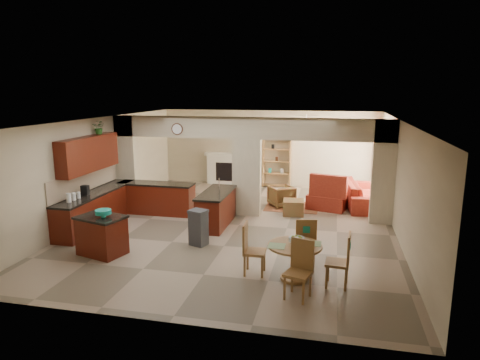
% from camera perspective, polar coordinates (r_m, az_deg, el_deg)
% --- Properties ---
extents(floor, '(10.00, 10.00, 0.00)m').
position_cam_1_polar(floor, '(11.50, -0.12, -6.02)').
color(floor, gray).
rests_on(floor, ground).
extents(ceiling, '(10.00, 10.00, 0.00)m').
position_cam_1_polar(ceiling, '(10.96, -0.12, 8.03)').
color(ceiling, white).
rests_on(ceiling, wall_back).
extents(wall_back, '(8.00, 0.00, 8.00)m').
position_cam_1_polar(wall_back, '(16.00, 3.80, 4.23)').
color(wall_back, '#C4B38F').
rests_on(wall_back, floor).
extents(wall_front, '(8.00, 0.00, 8.00)m').
position_cam_1_polar(wall_front, '(6.52, -9.83, -7.54)').
color(wall_front, '#C4B38F').
rests_on(wall_front, floor).
extents(wall_left, '(0.00, 10.00, 10.00)m').
position_cam_1_polar(wall_left, '(12.62, -18.14, 1.55)').
color(wall_left, '#C4B38F').
rests_on(wall_left, floor).
extents(wall_right, '(0.00, 10.00, 10.00)m').
position_cam_1_polar(wall_right, '(11.01, 20.65, -0.09)').
color(wall_right, '#C4B38F').
rests_on(wall_right, floor).
extents(partition_left_pier, '(0.60, 0.25, 2.80)m').
position_cam_1_polar(partition_left_pier, '(13.34, -14.87, 2.29)').
color(partition_left_pier, '#C4B38F').
rests_on(partition_left_pier, floor).
extents(partition_center_pier, '(0.80, 0.25, 2.20)m').
position_cam_1_polar(partition_center_pier, '(12.17, 0.91, 0.34)').
color(partition_center_pier, '#C4B38F').
rests_on(partition_center_pier, floor).
extents(partition_right_pier, '(0.60, 0.25, 2.80)m').
position_cam_1_polar(partition_right_pier, '(11.94, 18.58, 0.96)').
color(partition_right_pier, '#C4B38F').
rests_on(partition_right_pier, floor).
extents(partition_header, '(8.00, 0.25, 0.60)m').
position_cam_1_polar(partition_header, '(11.96, 0.93, 6.92)').
color(partition_header, '#C4B38F').
rests_on(partition_header, partition_center_pier).
extents(kitchen_counter, '(2.52, 3.29, 1.48)m').
position_cam_1_polar(kitchen_counter, '(12.25, -15.45, -3.07)').
color(kitchen_counter, '#3F1507').
rests_on(kitchen_counter, floor).
extents(upper_cabinets, '(0.35, 2.40, 0.90)m').
position_cam_1_polar(upper_cabinets, '(11.78, -19.51, 3.31)').
color(upper_cabinets, '#3F1507').
rests_on(upper_cabinets, wall_left).
extents(peninsula, '(0.70, 1.85, 0.91)m').
position_cam_1_polar(peninsula, '(11.41, -3.19, -3.80)').
color(peninsula, '#3F1507').
rests_on(peninsula, floor).
extents(wall_clock, '(0.34, 0.03, 0.34)m').
position_cam_1_polar(wall_clock, '(12.38, -8.38, 6.74)').
color(wall_clock, '#4D2A19').
rests_on(wall_clock, partition_header).
extents(rug, '(1.60, 1.30, 0.01)m').
position_cam_1_polar(rug, '(13.31, 6.92, -3.57)').
color(rug, '#955136').
rests_on(rug, floor).
extents(fireplace, '(1.60, 0.35, 1.20)m').
position_cam_1_polar(fireplace, '(16.28, -1.91, 1.59)').
color(fireplace, silver).
rests_on(fireplace, floor).
extents(shelving_unit, '(1.00, 0.32, 1.80)m').
position_cam_1_polar(shelving_unit, '(15.85, 4.92, 2.31)').
color(shelving_unit, brown).
rests_on(shelving_unit, floor).
extents(window_a, '(0.02, 0.90, 1.90)m').
position_cam_1_polar(window_a, '(13.28, 19.12, 1.11)').
color(window_a, white).
rests_on(window_a, wall_right).
extents(window_b, '(0.02, 0.90, 1.90)m').
position_cam_1_polar(window_b, '(14.95, 18.41, 2.31)').
color(window_b, white).
rests_on(window_b, wall_right).
extents(glazed_door, '(0.02, 0.70, 2.10)m').
position_cam_1_polar(glazed_door, '(14.14, 18.70, 1.15)').
color(glazed_door, white).
rests_on(glazed_door, wall_right).
extents(drape_a_left, '(0.10, 0.28, 2.30)m').
position_cam_1_polar(drape_a_left, '(12.69, 19.24, 0.61)').
color(drape_a_left, '#46241C').
rests_on(drape_a_left, wall_right).
extents(drape_a_right, '(0.10, 0.28, 2.30)m').
position_cam_1_polar(drape_a_right, '(13.86, 18.69, 1.57)').
color(drape_a_right, '#46241C').
rests_on(drape_a_right, wall_right).
extents(drape_b_left, '(0.10, 0.28, 2.30)m').
position_cam_1_polar(drape_b_left, '(14.35, 18.48, 1.92)').
color(drape_b_left, '#46241C').
rests_on(drape_b_left, wall_right).
extents(drape_b_right, '(0.10, 0.28, 2.30)m').
position_cam_1_polar(drape_b_right, '(15.53, 18.05, 2.68)').
color(drape_b_right, '#46241C').
rests_on(drape_b_right, wall_right).
extents(ceiling_fan, '(1.00, 1.00, 0.10)m').
position_cam_1_polar(ceiling_fan, '(13.74, 8.83, 7.70)').
color(ceiling_fan, white).
rests_on(ceiling_fan, ceiling).
extents(kitchen_island, '(1.16, 0.96, 0.86)m').
position_cam_1_polar(kitchen_island, '(9.90, -17.95, -7.00)').
color(kitchen_island, '#3F1507').
rests_on(kitchen_island, floor).
extents(teal_bowl, '(0.34, 0.34, 0.16)m').
position_cam_1_polar(teal_bowl, '(9.67, -17.76, -4.27)').
color(teal_bowl, '#159381').
rests_on(teal_bowl, kitchen_island).
extents(trash_can, '(0.45, 0.41, 0.78)m').
position_cam_1_polar(trash_can, '(10.02, -5.56, -6.50)').
color(trash_can, '#2F3032').
rests_on(trash_can, floor).
extents(dining_table, '(1.03, 1.03, 0.70)m').
position_cam_1_polar(dining_table, '(8.27, 7.29, -10.02)').
color(dining_table, brown).
rests_on(dining_table, floor).
extents(fruit_bowl, '(0.30, 0.30, 0.16)m').
position_cam_1_polar(fruit_bowl, '(8.18, 7.55, -7.98)').
color(fruit_bowl, '#80A824').
rests_on(fruit_bowl, dining_table).
extents(sofa, '(2.66, 1.30, 0.75)m').
position_cam_1_polar(sofa, '(13.85, 15.92, -1.76)').
color(sofa, maroon).
rests_on(sofa, floor).
extents(chaise, '(1.30, 1.16, 0.44)m').
position_cam_1_polar(chaise, '(13.29, 11.60, -2.79)').
color(chaise, maroon).
rests_on(chaise, floor).
extents(armchair, '(0.96, 0.96, 0.64)m').
position_cam_1_polar(armchair, '(13.31, 5.56, -2.14)').
color(armchair, maroon).
rests_on(armchair, floor).
extents(ottoman, '(0.63, 0.63, 0.43)m').
position_cam_1_polar(ottoman, '(12.49, 7.14, -3.64)').
color(ottoman, maroon).
rests_on(ottoman, floor).
extents(plant, '(0.35, 0.31, 0.36)m').
position_cam_1_polar(plant, '(12.21, -18.26, 6.67)').
color(plant, '#154C14').
rests_on(plant, upper_cabinets).
extents(chair_north, '(0.48, 0.48, 1.02)m').
position_cam_1_polar(chair_north, '(8.89, 8.71, -7.92)').
color(chair_north, brown).
rests_on(chair_north, floor).
extents(chair_east, '(0.45, 0.45, 1.02)m').
position_cam_1_polar(chair_east, '(8.12, 13.49, -10.10)').
color(chair_east, brown).
rests_on(chair_east, floor).
extents(chair_south, '(0.52, 0.52, 1.02)m').
position_cam_1_polar(chair_south, '(7.63, 7.99, -11.35)').
color(chair_south, brown).
rests_on(chair_south, floor).
extents(chair_west, '(0.44, 0.43, 1.02)m').
position_cam_1_polar(chair_west, '(8.44, 1.42, -8.88)').
color(chair_west, brown).
rests_on(chair_west, floor).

